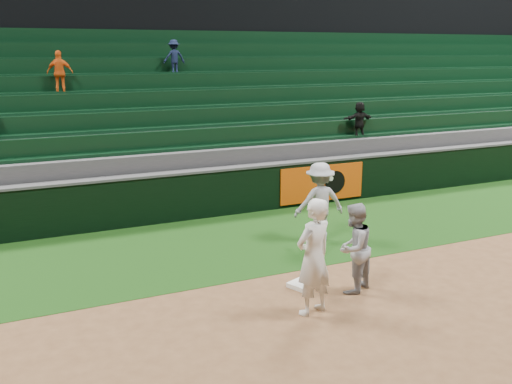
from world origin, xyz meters
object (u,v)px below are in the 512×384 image
first_base (301,285)px  base_coach (320,202)px  baserunner (354,248)px  first_baseman (314,257)px

first_base → base_coach: 2.83m
first_base → baserunner: bearing=-34.8°
base_coach → baserunner: bearing=79.4°
base_coach → first_baseman: bearing=65.6°
first_base → first_baseman: 1.40m
first_baseman → baserunner: (1.09, 0.47, -0.16)m
first_base → base_coach: size_ratio=0.21×
first_base → baserunner: size_ratio=0.23×
first_baseman → baserunner: size_ratio=1.20×
first_base → baserunner: 1.20m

